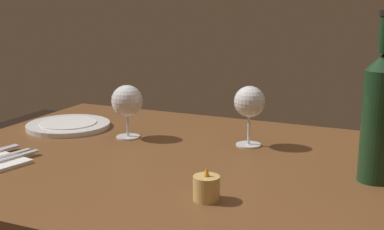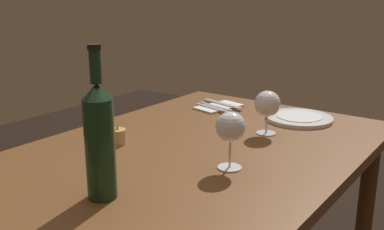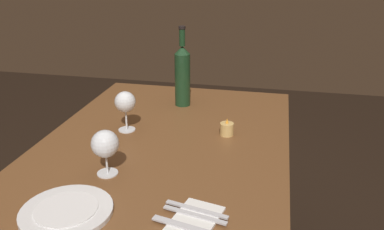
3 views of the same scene
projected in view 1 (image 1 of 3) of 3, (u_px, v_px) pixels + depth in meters
The scene contains 7 objects.
dining_table at pixel (196, 195), 1.24m from camera, with size 1.30×0.90×0.74m.
wine_glass_left at pixel (127, 102), 1.39m from camera, with size 0.09×0.09×0.15m.
wine_glass_right at pixel (250, 103), 1.31m from camera, with size 0.08×0.08×0.16m.
wine_bottle at pixel (379, 115), 1.05m from camera, with size 0.07×0.07×0.36m.
votive_candle at pixel (206, 189), 0.97m from camera, with size 0.05×0.05×0.07m.
dinner_plate at pixel (68, 125), 1.52m from camera, with size 0.25×0.25×0.02m.
fork_outer at pixel (5, 160), 1.19m from camera, with size 0.05×0.18×0.00m.
Camera 1 is at (-0.46, 1.07, 1.12)m, focal length 47.61 mm.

